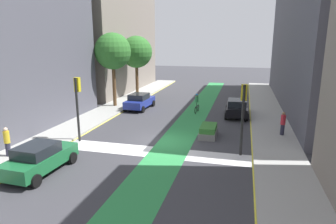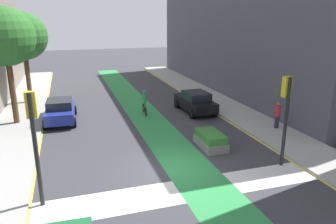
# 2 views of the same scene
# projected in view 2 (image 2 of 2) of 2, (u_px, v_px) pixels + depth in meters

# --- Properties ---
(ground_plane) EXTENTS (120.00, 120.00, 0.00)m
(ground_plane) POSITION_uv_depth(u_px,v_px,m) (170.00, 169.00, 14.97)
(ground_plane) COLOR #38383D
(bike_lane_paint) EXTENTS (2.40, 60.00, 0.01)m
(bike_lane_paint) POSITION_uv_depth(u_px,v_px,m) (189.00, 167.00, 15.24)
(bike_lane_paint) COLOR #2D8C47
(bike_lane_paint) RESTS_ON ground_plane
(crosswalk_band) EXTENTS (12.00, 1.80, 0.01)m
(crosswalk_band) POSITION_uv_depth(u_px,v_px,m) (185.00, 191.00, 13.14)
(crosswalk_band) COLOR silver
(crosswalk_band) RESTS_ON ground_plane
(curb_stripe_left) EXTENTS (0.16, 60.00, 0.01)m
(curb_stripe_left) POSITION_uv_depth(u_px,v_px,m) (32.00, 189.00, 13.22)
(curb_stripe_left) COLOR yellow
(curb_stripe_left) RESTS_ON ground_plane
(sidewalk_right) EXTENTS (3.00, 60.00, 0.15)m
(sidewalk_right) POSITION_uv_depth(u_px,v_px,m) (303.00, 149.00, 17.13)
(sidewalk_right) COLOR #9E9E99
(sidewalk_right) RESTS_ON ground_plane
(curb_stripe_right) EXTENTS (0.16, 60.00, 0.01)m
(curb_stripe_right) POSITION_uv_depth(u_px,v_px,m) (279.00, 153.00, 16.71)
(curb_stripe_right) COLOR yellow
(curb_stripe_right) RESTS_ON ground_plane
(traffic_signal_near_right) EXTENTS (0.35, 0.52, 4.28)m
(traffic_signal_near_right) POSITION_uv_depth(u_px,v_px,m) (286.00, 104.00, 14.67)
(traffic_signal_near_right) COLOR black
(traffic_signal_near_right) RESTS_ON ground_plane
(traffic_signal_near_left) EXTENTS (0.35, 0.52, 4.36)m
(traffic_signal_near_left) POSITION_uv_depth(u_px,v_px,m) (33.00, 128.00, 11.40)
(traffic_signal_near_left) COLOR black
(traffic_signal_near_left) RESTS_ON ground_plane
(car_blue_left_far) EXTENTS (2.19, 4.28, 1.57)m
(car_blue_left_far) POSITION_uv_depth(u_px,v_px,m) (60.00, 110.00, 21.59)
(car_blue_left_far) COLOR navy
(car_blue_left_far) RESTS_ON ground_plane
(car_black_right_far) EXTENTS (2.13, 4.26, 1.57)m
(car_black_right_far) POSITION_uv_depth(u_px,v_px,m) (195.00, 102.00, 23.78)
(car_black_right_far) COLOR black
(car_black_right_far) RESTS_ON ground_plane
(cyclist_in_lane) EXTENTS (0.32, 1.73, 1.86)m
(cyclist_in_lane) POSITION_uv_depth(u_px,v_px,m) (145.00, 102.00, 23.10)
(cyclist_in_lane) COLOR black
(cyclist_in_lane) RESTS_ON ground_plane
(pedestrian_sidewalk_right_a) EXTENTS (0.34, 0.34, 1.68)m
(pedestrian_sidewalk_right_a) POSITION_uv_depth(u_px,v_px,m) (277.00, 115.00, 19.90)
(pedestrian_sidewalk_right_a) COLOR #262638
(pedestrian_sidewalk_right_a) RESTS_ON sidewalk_right
(street_tree_near) EXTENTS (3.64, 3.64, 7.37)m
(street_tree_near) POSITION_uv_depth(u_px,v_px,m) (5.00, 37.00, 19.59)
(street_tree_near) COLOR brown
(street_tree_near) RESTS_ON sidewalk_left
(street_tree_far) EXTENTS (3.72, 3.72, 7.13)m
(street_tree_far) POSITION_uv_depth(u_px,v_px,m) (23.00, 36.00, 24.89)
(street_tree_far) COLOR brown
(street_tree_far) RESTS_ON sidewalk_left
(median_planter) EXTENTS (1.18, 2.19, 0.85)m
(median_planter) POSITION_uv_depth(u_px,v_px,m) (211.00, 140.00, 17.41)
(median_planter) COLOR slate
(median_planter) RESTS_ON ground_plane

